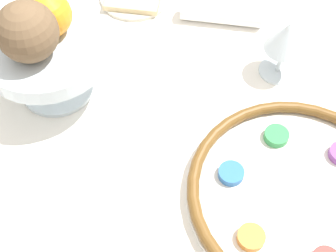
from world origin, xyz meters
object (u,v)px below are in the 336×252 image
at_px(wine_glass, 286,38).
at_px(orange_fruit, 49,14).
at_px(coconut, 27,32).
at_px(seder_plate, 299,194).
at_px(fruit_stand, 47,53).
at_px(napkin_roll, 222,14).

distance_m(wine_glass, orange_fruit, 0.41).
relative_size(wine_glass, coconut, 1.27).
relative_size(seder_plate, coconut, 3.61).
distance_m(orange_fruit, coconut, 0.06).
xyz_separation_m(fruit_stand, orange_fruit, (-0.00, -0.03, 0.06)).
height_order(wine_glass, orange_fruit, orange_fruit).
relative_size(wine_glass, napkin_roll, 0.73).
height_order(orange_fruit, coconut, coconut).
xyz_separation_m(wine_glass, napkin_roll, (0.14, -0.10, -0.07)).
bearing_deg(wine_glass, seder_plate, 108.04).
relative_size(fruit_stand, orange_fruit, 2.91).
relative_size(wine_glass, fruit_stand, 0.57).
bearing_deg(coconut, fruit_stand, -93.32).
bearing_deg(seder_plate, napkin_roll, -57.92).
distance_m(coconut, napkin_roll, 0.42).
bearing_deg(napkin_roll, wine_glass, 144.41).
xyz_separation_m(orange_fruit, napkin_roll, (-0.24, -0.25, -0.14)).
xyz_separation_m(coconut, napkin_roll, (-0.24, -0.30, -0.15)).
distance_m(wine_glass, coconut, 0.44).
height_order(wine_glass, coconut, coconut).
distance_m(seder_plate, wine_glass, 0.28).
xyz_separation_m(seder_plate, fruit_stand, (0.47, -0.08, 0.08)).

